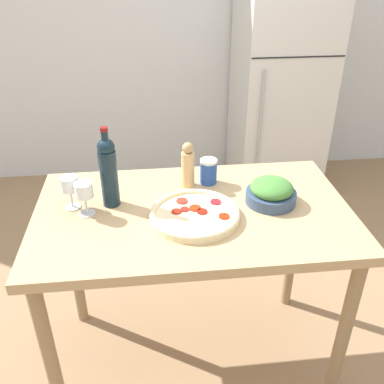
% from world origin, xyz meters
% --- Properties ---
extents(ground_plane, '(14.00, 14.00, 0.00)m').
position_xyz_m(ground_plane, '(0.00, 0.00, 0.00)').
color(ground_plane, '#9E7A56').
extents(wall_back, '(6.40, 0.06, 2.60)m').
position_xyz_m(wall_back, '(0.00, 2.13, 1.30)').
color(wall_back, silver).
rests_on(wall_back, ground_plane).
extents(refrigerator, '(0.66, 0.72, 1.62)m').
position_xyz_m(refrigerator, '(0.88, 1.74, 0.81)').
color(refrigerator, silver).
rests_on(refrigerator, ground_plane).
extents(prep_counter, '(1.29, 0.76, 0.89)m').
position_xyz_m(prep_counter, '(0.00, 0.00, 0.78)').
color(prep_counter, tan).
rests_on(prep_counter, ground_plane).
extents(wine_bottle, '(0.07, 0.07, 0.34)m').
position_xyz_m(wine_bottle, '(-0.33, 0.08, 1.05)').
color(wine_bottle, '#142833').
rests_on(wine_bottle, prep_counter).
extents(wine_glass_near, '(0.07, 0.07, 0.14)m').
position_xyz_m(wine_glass_near, '(-0.43, 0.01, 0.99)').
color(wine_glass_near, silver).
rests_on(wine_glass_near, prep_counter).
extents(wine_glass_far, '(0.07, 0.07, 0.14)m').
position_xyz_m(wine_glass_far, '(-0.49, 0.07, 0.99)').
color(wine_glass_far, silver).
rests_on(wine_glass_far, prep_counter).
extents(pepper_mill, '(0.06, 0.06, 0.21)m').
position_xyz_m(pepper_mill, '(0.00, 0.20, 0.99)').
color(pepper_mill, tan).
rests_on(pepper_mill, prep_counter).
extents(salad_bowl, '(0.21, 0.21, 0.11)m').
position_xyz_m(salad_bowl, '(0.33, 0.02, 0.94)').
color(salad_bowl, '#384C6B').
rests_on(salad_bowl, prep_counter).
extents(homemade_pizza, '(0.36, 0.36, 0.03)m').
position_xyz_m(homemade_pizza, '(-0.00, -0.06, 0.91)').
color(homemade_pizza, beige).
rests_on(homemade_pizza, prep_counter).
extents(salt_canister, '(0.08, 0.08, 0.11)m').
position_xyz_m(salt_canister, '(0.09, 0.22, 0.95)').
color(salt_canister, '#284CA3').
rests_on(salt_canister, prep_counter).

